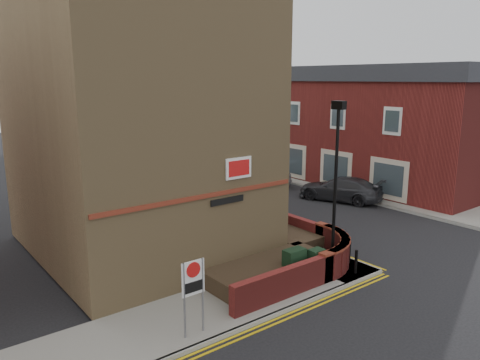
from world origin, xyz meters
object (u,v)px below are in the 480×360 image
at_px(lamppost, 335,186).
at_px(utility_cabinet_large, 294,265).
at_px(silver_car_near, 235,200).
at_px(zone_sign, 193,284).

relative_size(lamppost, utility_cabinet_large, 5.25).
xyz_separation_m(utility_cabinet_large, silver_car_near, (3.95, 8.65, -0.03)).
distance_m(zone_sign, silver_car_near, 12.85).
height_order(utility_cabinet_large, silver_car_near, silver_car_near).
distance_m(utility_cabinet_large, zone_sign, 4.86).
distance_m(lamppost, utility_cabinet_large, 3.24).
distance_m(utility_cabinet_large, silver_car_near, 9.51).
bearing_deg(lamppost, zone_sign, -173.93).
bearing_deg(lamppost, utility_cabinet_large, 176.99).
bearing_deg(utility_cabinet_large, silver_car_near, 65.46).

